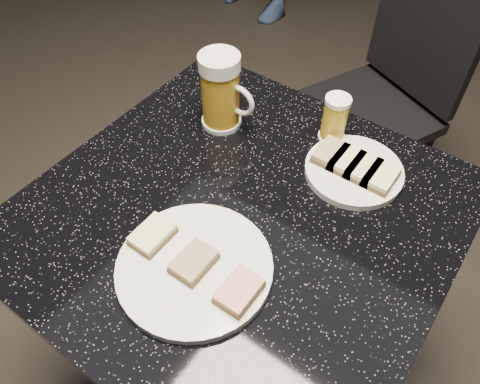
% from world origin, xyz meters
% --- Properties ---
extents(floor, '(6.00, 6.00, 0.00)m').
position_xyz_m(floor, '(0.00, 0.00, 0.00)').
color(floor, black).
rests_on(floor, ground).
extents(plate_large, '(0.25, 0.25, 0.01)m').
position_xyz_m(plate_large, '(0.01, -0.14, 0.76)').
color(plate_large, white).
rests_on(plate_large, table).
extents(plate_small, '(0.18, 0.18, 0.01)m').
position_xyz_m(plate_small, '(0.12, 0.20, 0.76)').
color(plate_small, silver).
rests_on(plate_small, table).
extents(table, '(0.70, 0.70, 0.75)m').
position_xyz_m(table, '(0.00, 0.00, 0.51)').
color(table, black).
rests_on(table, floor).
extents(beer_mug, '(0.12, 0.08, 0.16)m').
position_xyz_m(beer_mug, '(-0.16, 0.17, 0.83)').
color(beer_mug, silver).
rests_on(beer_mug, table).
extents(beer_tumbler, '(0.05, 0.05, 0.10)m').
position_xyz_m(beer_tumbler, '(0.04, 0.26, 0.80)').
color(beer_tumbler, silver).
rests_on(beer_tumbler, table).
extents(chair, '(0.48, 0.48, 0.85)m').
position_xyz_m(chair, '(-0.03, 0.77, 0.50)').
color(chair, black).
rests_on(chair, floor).
extents(canapes_on_plate_large, '(0.22, 0.07, 0.02)m').
position_xyz_m(canapes_on_plate_large, '(0.01, -0.14, 0.77)').
color(canapes_on_plate_large, '#4C3521').
rests_on(canapes_on_plate_large, plate_large).
extents(canapes_on_plate_small, '(0.15, 0.07, 0.02)m').
position_xyz_m(canapes_on_plate_small, '(0.12, 0.20, 0.77)').
color(canapes_on_plate_small, '#4C3521').
rests_on(canapes_on_plate_small, plate_small).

